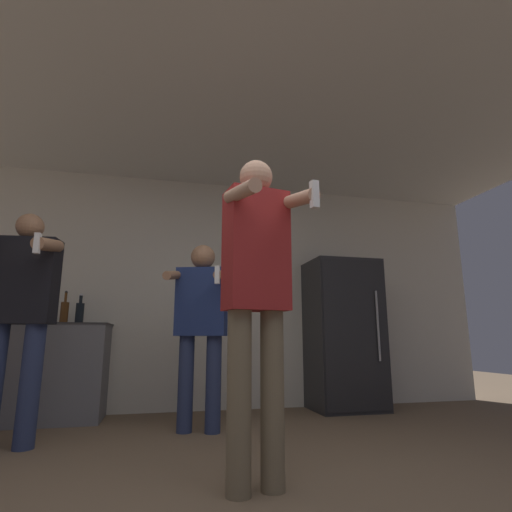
% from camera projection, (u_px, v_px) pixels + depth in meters
% --- Properties ---
extents(wall_back, '(7.00, 0.06, 2.55)m').
position_uv_depth(wall_back, '(196.00, 291.00, 4.48)').
color(wall_back, beige).
rests_on(wall_back, ground_plane).
extents(ceiling_slab, '(7.00, 3.44, 0.05)m').
position_uv_depth(ceiling_slab, '(216.00, 115.00, 3.32)').
color(ceiling_slab, silver).
rests_on(ceiling_slab, wall_back).
extents(refrigerator, '(0.75, 0.65, 1.61)m').
position_uv_depth(refrigerator, '(344.00, 333.00, 4.42)').
color(refrigerator, '#262628').
rests_on(refrigerator, ground_plane).
extents(counter, '(1.59, 0.57, 0.89)m').
position_uv_depth(counter, '(16.00, 372.00, 3.66)').
color(counter, slate).
rests_on(counter, ground_plane).
extents(bottle_green_wine, '(0.07, 0.07, 0.31)m').
position_uv_depth(bottle_green_wine, '(64.00, 312.00, 3.86)').
color(bottle_green_wine, '#563314').
rests_on(bottle_green_wine, counter).
extents(bottle_dark_rum, '(0.08, 0.08, 0.29)m').
position_uv_depth(bottle_dark_rum, '(80.00, 312.00, 3.89)').
color(bottle_dark_rum, black).
rests_on(bottle_dark_rum, counter).
extents(person_woman_foreground, '(0.45, 0.53, 1.75)m').
position_uv_depth(person_woman_foreground, '(257.00, 288.00, 2.15)').
color(person_woman_foreground, '#75664C').
rests_on(person_woman_foreground, ground_plane).
extents(person_man_side, '(0.57, 0.54, 1.69)m').
position_uv_depth(person_man_side, '(20.00, 306.00, 2.92)').
color(person_man_side, navy).
rests_on(person_man_side, ground_plane).
extents(person_spectator_back, '(0.58, 0.61, 1.56)m').
position_uv_depth(person_spectator_back, '(201.00, 318.00, 3.41)').
color(person_spectator_back, navy).
rests_on(person_spectator_back, ground_plane).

